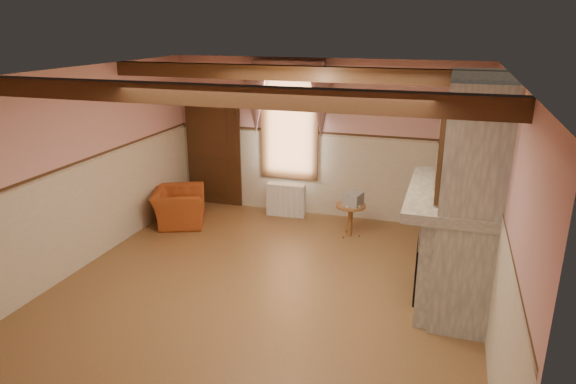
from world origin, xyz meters
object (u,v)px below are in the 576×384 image
(armchair, at_px, (179,207))
(bowl, at_px, (453,182))
(side_table, at_px, (350,220))
(oil_lamp, at_px, (454,174))
(radiator, at_px, (286,200))
(mantel_clock, at_px, (454,165))

(armchair, relative_size, bowl, 2.69)
(side_table, bearing_deg, oil_lamp, -40.46)
(radiator, height_order, oil_lamp, oil_lamp)
(radiator, relative_size, mantel_clock, 2.92)
(bowl, height_order, mantel_clock, mantel_clock)
(armchair, distance_m, side_table, 2.99)
(bowl, xyz_separation_m, mantel_clock, (0.00, 0.61, 0.06))
(armchair, height_order, side_table, armchair)
(radiator, bearing_deg, oil_lamp, -36.54)
(bowl, bearing_deg, side_table, 139.21)
(armchair, xyz_separation_m, bowl, (4.49, -0.97, 1.16))
(armchair, bearing_deg, mantel_clock, -117.25)
(mantel_clock, bearing_deg, side_table, 155.10)
(side_table, relative_size, oil_lamp, 1.96)
(side_table, distance_m, bowl, 2.34)
(mantel_clock, height_order, oil_lamp, oil_lamp)
(armchair, xyz_separation_m, radiator, (1.67, 0.93, -0.01))
(mantel_clock, relative_size, oil_lamp, 0.86)
(bowl, distance_m, mantel_clock, 0.61)
(side_table, height_order, radiator, radiator)
(radiator, bearing_deg, armchair, -153.70)
(armchair, relative_size, oil_lamp, 3.38)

